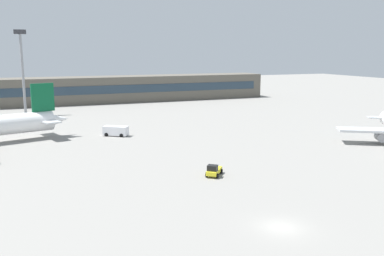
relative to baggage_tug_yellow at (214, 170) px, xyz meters
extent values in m
plane|color=gray|center=(-1.09, 21.25, -0.80)|extent=(400.00, 400.00, 0.00)
cube|color=#5B564C|center=(-1.09, 94.07, 3.70)|extent=(123.39, 12.00, 9.00)
cube|color=#263847|center=(-1.09, 88.02, 4.15)|extent=(117.22, 0.16, 2.80)
cylinder|color=gray|center=(38.65, 7.06, 0.61)|extent=(2.97, 3.33, 1.77)
cone|color=white|center=(-18.11, 38.69, 2.67)|extent=(4.60, 3.77, 2.79)
cube|color=#0C5933|center=(-21.16, 37.83, 7.55)|extent=(4.55, 1.61, 5.77)
cube|color=silver|center=(-20.86, 37.92, 2.88)|extent=(5.67, 10.90, 0.25)
cube|color=yellow|center=(0.16, 0.19, -0.15)|extent=(3.46, 3.73, 0.60)
cube|color=black|center=(-0.42, -0.50, 0.50)|extent=(1.78, 1.74, 0.90)
cylinder|color=black|center=(-1.21, -0.24, -0.45)|extent=(0.64, 0.70, 0.70)
cylinder|color=black|center=(-0.01, -1.23, -0.45)|extent=(0.64, 0.70, 0.70)
cylinder|color=black|center=(0.32, 1.61, -0.45)|extent=(0.64, 0.70, 0.70)
cylinder|color=black|center=(1.52, 0.61, -0.45)|extent=(0.64, 0.70, 0.70)
cube|color=white|center=(-7.20, 33.79, 0.33)|extent=(5.39, 4.66, 1.90)
cube|color=#1E2633|center=(-5.57, 32.62, 0.83)|extent=(1.24, 1.63, 0.70)
cylinder|color=black|center=(-6.41, 31.97, -0.42)|extent=(0.78, 0.67, 0.76)
cylinder|color=black|center=(-5.22, 33.62, -0.42)|extent=(0.78, 0.67, 0.76)
cylinder|color=black|center=(-9.17, 33.96, -0.42)|extent=(0.78, 0.67, 0.76)
cylinder|color=black|center=(-7.98, 35.61, -0.42)|extent=(0.78, 0.67, 0.76)
cylinder|color=gray|center=(-24.72, 72.87, 10.34)|extent=(0.70, 0.70, 22.27)
cube|color=#333338|center=(-24.72, 72.87, 22.08)|extent=(3.20, 0.80, 1.20)
camera|label=1|loc=(-24.27, -52.19, 16.80)|focal=38.90mm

